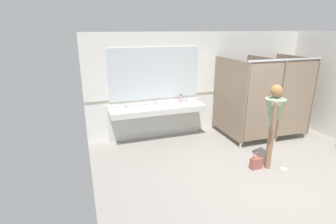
# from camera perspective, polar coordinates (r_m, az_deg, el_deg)

# --- Properties ---
(ground_plane) EXTENTS (6.38, 5.91, 0.10)m
(ground_plane) POSITION_cam_1_polar(r_m,az_deg,el_deg) (5.56, 20.48, -13.53)
(ground_plane) COLOR gray
(wall_back) EXTENTS (6.38, 0.12, 2.66)m
(wall_back) POSITION_cam_1_polar(r_m,az_deg,el_deg) (7.20, 8.13, 6.42)
(wall_back) COLOR silver
(wall_back) RESTS_ON ground_plane
(wall_back_tile_band) EXTENTS (6.38, 0.01, 0.06)m
(wall_back_tile_band) POSITION_cam_1_polar(r_m,az_deg,el_deg) (7.21, 8.26, 4.14)
(wall_back_tile_band) COLOR #9E937F
(wall_back_tile_band) RESTS_ON wall_back
(vanity_counter) EXTENTS (2.41, 0.54, 0.99)m
(vanity_counter) POSITION_cam_1_polar(r_m,az_deg,el_deg) (6.62, -2.32, -0.65)
(vanity_counter) COLOR silver
(vanity_counter) RESTS_ON ground_plane
(mirror_panel) EXTENTS (2.31, 0.02, 1.28)m
(mirror_panel) POSITION_cam_1_polar(r_m,az_deg,el_deg) (6.55, -2.92, 8.41)
(mirror_panel) COLOR silver
(mirror_panel) RESTS_ON wall_back
(bathroom_stalls) EXTENTS (2.04, 1.47, 2.09)m
(bathroom_stalls) POSITION_cam_1_polar(r_m,az_deg,el_deg) (7.10, 20.82, 3.26)
(bathroom_stalls) COLOR #84705B
(bathroom_stalls) RESTS_ON ground_plane
(person_standing) EXTENTS (0.56, 0.56, 1.72)m
(person_standing) POSITION_cam_1_polar(r_m,az_deg,el_deg) (5.52, 22.12, -0.81)
(person_standing) COLOR #8C664C
(person_standing) RESTS_ON ground_plane
(handbag) EXTENTS (0.24, 0.12, 0.36)m
(handbag) POSITION_cam_1_polar(r_m,az_deg,el_deg) (5.70, 18.74, -10.48)
(handbag) COLOR #934C42
(handbag) RESTS_ON ground_plane
(soap_dispenser) EXTENTS (0.07, 0.07, 0.23)m
(soap_dispenser) POSITION_cam_1_polar(r_m,az_deg,el_deg) (6.80, 2.85, 2.81)
(soap_dispenser) COLOR #D899B2
(soap_dispenser) RESTS_ON vanity_counter
(floor_drain_cover) EXTENTS (0.14, 0.14, 0.01)m
(floor_drain_cover) POSITION_cam_1_polar(r_m,az_deg,el_deg) (5.94, 24.04, -11.27)
(floor_drain_cover) COLOR #B7BABF
(floor_drain_cover) RESTS_ON ground_plane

